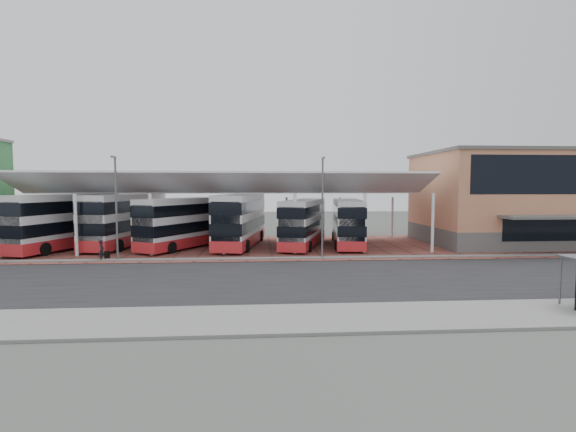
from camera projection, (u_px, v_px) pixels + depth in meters
name	position (u px, v px, depth m)	size (l,w,h in m)	color
ground	(306.00, 275.00, 27.03)	(140.00, 140.00, 0.00)	#424540
road	(308.00, 279.00, 26.03)	(120.00, 14.00, 0.02)	black
forecourt	(312.00, 246.00, 40.10)	(72.00, 16.00, 0.06)	brown
sidewalk	(330.00, 318.00, 18.06)	(120.00, 4.00, 0.14)	slate
north_kerb	(297.00, 258.00, 33.19)	(120.00, 0.80, 0.14)	slate
yellow_line_near	(323.00, 306.00, 20.06)	(120.00, 0.12, 0.01)	gold
yellow_line_far	(322.00, 304.00, 20.36)	(120.00, 0.12, 0.01)	gold
canopy	(228.00, 186.00, 40.08)	(37.00, 11.63, 7.07)	white
terminal	(517.00, 198.00, 42.14)	(18.40, 14.40, 9.25)	#5C5956
lamp_west	(116.00, 205.00, 32.00)	(0.16, 0.90, 8.07)	#5A5D62
lamp_east	(322.00, 204.00, 33.10)	(0.16, 0.90, 8.07)	#5A5D62
bus_0	(65.00, 222.00, 38.29)	(6.35, 12.41, 5.00)	silver
bus_1	(126.00, 220.00, 40.32)	(5.12, 12.40, 4.98)	silver
bus_2	(187.00, 223.00, 39.18)	(7.84, 11.07, 4.64)	silver
bus_3	(241.00, 220.00, 40.07)	(4.73, 12.34, 4.96)	silver
bus_4	(304.00, 223.00, 39.85)	(5.58, 11.05, 4.45)	silver
bus_5	(348.00, 223.00, 40.44)	(3.93, 10.99, 4.43)	silver
pedestrian	(102.00, 250.00, 32.00)	(0.59, 0.39, 1.61)	black
suitcase	(107.00, 255.00, 32.97)	(0.36, 0.25, 0.61)	black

